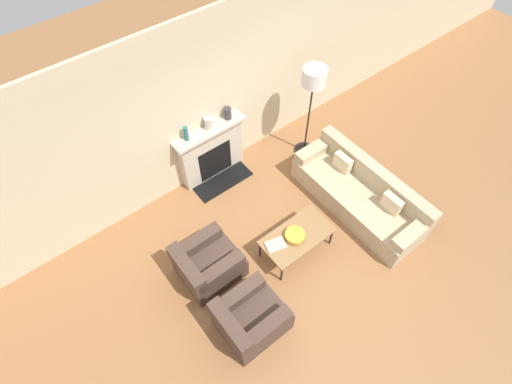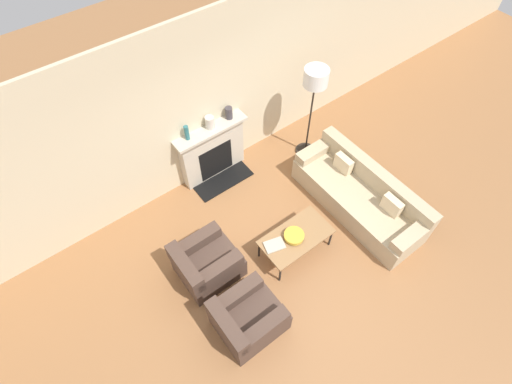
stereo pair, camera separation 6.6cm
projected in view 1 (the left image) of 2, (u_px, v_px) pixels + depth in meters
name	position (u px, v px, depth m)	size (l,w,h in m)	color
ground_plane	(294.00, 270.00, 5.99)	(18.00, 18.00, 0.00)	#99663D
wall_back	(194.00, 109.00, 5.97)	(18.00, 0.06, 2.90)	beige
fireplace	(212.00, 153.00, 6.70)	(1.27, 0.59, 1.07)	beige
couch	(360.00, 194.00, 6.47)	(0.82, 2.30, 0.75)	tan
armchair_near	(250.00, 319.00, 5.25)	(0.86, 0.74, 0.71)	#4C382D
armchair_far	(207.00, 265.00, 5.72)	(0.86, 0.74, 0.71)	#4C382D
coffee_table	(297.00, 237.00, 5.89)	(1.07, 0.58, 0.41)	olive
bowl	(295.00, 235.00, 5.81)	(0.30, 0.30, 0.08)	gold
book	(276.00, 245.00, 5.76)	(0.33, 0.27, 0.02)	#B2A893
floor_lamp	(313.00, 85.00, 6.22)	(0.39, 0.39, 1.80)	black
mantel_vase_left	(186.00, 134.00, 6.02)	(0.07, 0.07, 0.26)	#28666B
mantel_vase_center_left	(209.00, 123.00, 6.19)	(0.15, 0.15, 0.21)	beige
mantel_vase_center_right	(228.00, 113.00, 6.32)	(0.12, 0.12, 0.21)	#3D383D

